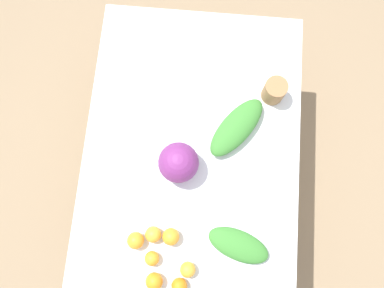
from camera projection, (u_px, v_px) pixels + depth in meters
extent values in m
plane|color=#937A5B|center=(192.00, 168.00, 2.52)|extent=(8.00, 8.00, 0.00)
cube|color=silver|center=(192.00, 146.00, 1.84)|extent=(1.46, 1.05, 0.03)
cylinder|color=tan|center=(267.00, 287.00, 2.03)|extent=(0.06, 0.06, 0.68)
cylinder|color=tan|center=(276.00, 60.00, 2.33)|extent=(0.06, 0.06, 0.68)
cylinder|color=tan|center=(97.00, 271.00, 2.05)|extent=(0.06, 0.06, 0.68)
cylinder|color=tan|center=(127.00, 48.00, 2.34)|extent=(0.06, 0.06, 0.68)
sphere|color=#7A2D75|center=(179.00, 163.00, 1.71)|extent=(0.19, 0.19, 0.19)
cylinder|color=#997047|center=(274.00, 91.00, 1.83)|extent=(0.11, 0.11, 0.13)
ellipsoid|color=#3D8433|center=(237.00, 127.00, 1.80)|extent=(0.37, 0.33, 0.09)
ellipsoid|color=#3D8433|center=(238.00, 245.00, 1.69)|extent=(0.21, 0.31, 0.07)
sphere|color=orange|center=(152.00, 258.00, 1.68)|extent=(0.07, 0.07, 0.07)
sphere|color=#F9A833|center=(188.00, 270.00, 1.67)|extent=(0.07, 0.07, 0.07)
sphere|color=orange|center=(136.00, 241.00, 1.69)|extent=(0.08, 0.08, 0.08)
sphere|color=orange|center=(171.00, 237.00, 1.69)|extent=(0.08, 0.08, 0.08)
sphere|color=orange|center=(154.00, 281.00, 1.65)|extent=(0.08, 0.08, 0.08)
sphere|color=orange|center=(179.00, 286.00, 1.65)|extent=(0.07, 0.07, 0.07)
sphere|color=#F9A833|center=(153.00, 234.00, 1.70)|extent=(0.07, 0.07, 0.07)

